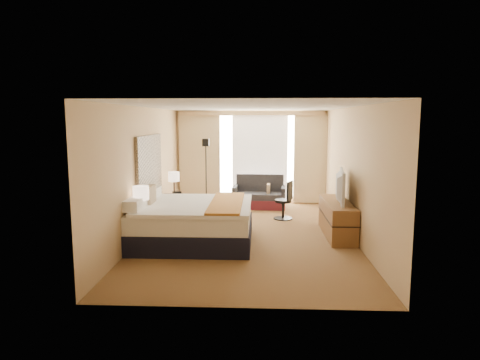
{
  "coord_description": "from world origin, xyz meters",
  "views": [
    {
      "loc": [
        0.24,
        -8.6,
        2.35
      ],
      "look_at": [
        -0.17,
        0.4,
        1.07
      ],
      "focal_mm": 32.0,
      "sensor_mm": 36.0,
      "label": 1
    }
  ],
  "objects_px": {
    "desk_chair": "(285,202)",
    "television": "(336,186)",
    "floor_lamp": "(206,160)",
    "media_dresser": "(337,219)",
    "lamp_right": "(174,177)",
    "nightstand_right": "(172,206)",
    "lamp_left": "(141,194)",
    "nightstand_left": "(144,234)",
    "bed": "(191,222)",
    "loveseat": "(259,197)"
  },
  "relations": [
    {
      "from": "nightstand_right",
      "to": "media_dresser",
      "type": "relative_size",
      "value": 0.31
    },
    {
      "from": "nightstand_left",
      "to": "desk_chair",
      "type": "xyz_separation_m",
      "value": [
        2.72,
        2.43,
        0.14
      ]
    },
    {
      "from": "nightstand_right",
      "to": "floor_lamp",
      "type": "distance_m",
      "value": 1.59
    },
    {
      "from": "loveseat",
      "to": "nightstand_left",
      "type": "bearing_deg",
      "value": -115.3
    },
    {
      "from": "nightstand_left",
      "to": "lamp_left",
      "type": "bearing_deg",
      "value": -157.73
    },
    {
      "from": "loveseat",
      "to": "lamp_right",
      "type": "relative_size",
      "value": 2.59
    },
    {
      "from": "media_dresser",
      "to": "floor_lamp",
      "type": "distance_m",
      "value": 3.95
    },
    {
      "from": "desk_chair",
      "to": "television",
      "type": "xyz_separation_m",
      "value": [
        0.93,
        -1.44,
        0.62
      ]
    },
    {
      "from": "media_dresser",
      "to": "loveseat",
      "type": "relative_size",
      "value": 1.25
    },
    {
      "from": "nightstand_left",
      "to": "loveseat",
      "type": "bearing_deg",
      "value": 60.88
    },
    {
      "from": "loveseat",
      "to": "lamp_right",
      "type": "height_order",
      "value": "lamp_right"
    },
    {
      "from": "desk_chair",
      "to": "nightstand_left",
      "type": "bearing_deg",
      "value": -116.74
    },
    {
      "from": "nightstand_left",
      "to": "lamp_right",
      "type": "xyz_separation_m",
      "value": [
        0.06,
        2.54,
        0.7
      ]
    },
    {
      "from": "lamp_right",
      "to": "nightstand_left",
      "type": "bearing_deg",
      "value": -91.26
    },
    {
      "from": "nightstand_left",
      "to": "desk_chair",
      "type": "distance_m",
      "value": 3.65
    },
    {
      "from": "lamp_right",
      "to": "television",
      "type": "xyz_separation_m",
      "value": [
        3.59,
        -1.55,
        0.05
      ]
    },
    {
      "from": "nightstand_left",
      "to": "desk_chair",
      "type": "bearing_deg",
      "value": 41.76
    },
    {
      "from": "bed",
      "to": "television",
      "type": "distance_m",
      "value": 2.97
    },
    {
      "from": "desk_chair",
      "to": "lamp_right",
      "type": "distance_m",
      "value": 2.73
    },
    {
      "from": "floor_lamp",
      "to": "desk_chair",
      "type": "distance_m",
      "value": 2.43
    },
    {
      "from": "nightstand_right",
      "to": "media_dresser",
      "type": "xyz_separation_m",
      "value": [
        3.7,
        -1.45,
        0.07
      ]
    },
    {
      "from": "loveseat",
      "to": "television",
      "type": "distance_m",
      "value": 3.28
    },
    {
      "from": "nightstand_right",
      "to": "lamp_right",
      "type": "relative_size",
      "value": 0.99
    },
    {
      "from": "nightstand_right",
      "to": "lamp_right",
      "type": "distance_m",
      "value": 0.71
    },
    {
      "from": "media_dresser",
      "to": "lamp_right",
      "type": "bearing_deg",
      "value": 157.75
    },
    {
      "from": "lamp_left",
      "to": "lamp_right",
      "type": "distance_m",
      "value": 2.56
    },
    {
      "from": "bed",
      "to": "media_dresser",
      "type": "bearing_deg",
      "value": 12.36
    },
    {
      "from": "floor_lamp",
      "to": "television",
      "type": "xyz_separation_m",
      "value": [
        2.93,
        -2.46,
        -0.29
      ]
    },
    {
      "from": "television",
      "to": "floor_lamp",
      "type": "bearing_deg",
      "value": 58.22
    },
    {
      "from": "media_dresser",
      "to": "lamp_right",
      "type": "height_order",
      "value": "lamp_right"
    },
    {
      "from": "nightstand_left",
      "to": "nightstand_right",
      "type": "height_order",
      "value": "same"
    },
    {
      "from": "floor_lamp",
      "to": "nightstand_left",
      "type": "bearing_deg",
      "value": -101.76
    },
    {
      "from": "media_dresser",
      "to": "desk_chair",
      "type": "xyz_separation_m",
      "value": [
        -0.98,
        1.38,
        0.06
      ]
    },
    {
      "from": "nightstand_left",
      "to": "media_dresser",
      "type": "relative_size",
      "value": 0.31
    },
    {
      "from": "floor_lamp",
      "to": "lamp_left",
      "type": "distance_m",
      "value": 3.57
    },
    {
      "from": "nightstand_right",
      "to": "media_dresser",
      "type": "height_order",
      "value": "media_dresser"
    },
    {
      "from": "bed",
      "to": "desk_chair",
      "type": "relative_size",
      "value": 2.46
    },
    {
      "from": "nightstand_right",
      "to": "television",
      "type": "distance_m",
      "value": 4.02
    },
    {
      "from": "loveseat",
      "to": "nightstand_right",
      "type": "bearing_deg",
      "value": -144.68
    },
    {
      "from": "nightstand_left",
      "to": "nightstand_right",
      "type": "xyz_separation_m",
      "value": [
        0.0,
        2.5,
        0.0
      ]
    },
    {
      "from": "desk_chair",
      "to": "lamp_right",
      "type": "xyz_separation_m",
      "value": [
        -2.67,
        0.11,
        0.57
      ]
    },
    {
      "from": "floor_lamp",
      "to": "lamp_left",
      "type": "bearing_deg",
      "value": -102.26
    },
    {
      "from": "nightstand_right",
      "to": "desk_chair",
      "type": "xyz_separation_m",
      "value": [
        2.72,
        -0.07,
        0.14
      ]
    },
    {
      "from": "nightstand_left",
      "to": "nightstand_right",
      "type": "relative_size",
      "value": 1.0
    },
    {
      "from": "loveseat",
      "to": "desk_chair",
      "type": "xyz_separation_m",
      "value": [
        0.61,
        -1.36,
        0.12
      ]
    },
    {
      "from": "media_dresser",
      "to": "lamp_right",
      "type": "xyz_separation_m",
      "value": [
        -3.64,
        1.49,
        0.63
      ]
    },
    {
      "from": "media_dresser",
      "to": "loveseat",
      "type": "bearing_deg",
      "value": 120.0
    },
    {
      "from": "media_dresser",
      "to": "television",
      "type": "distance_m",
      "value": 0.68
    },
    {
      "from": "television",
      "to": "lamp_left",
      "type": "bearing_deg",
      "value": 113.59
    },
    {
      "from": "nightstand_right",
      "to": "lamp_left",
      "type": "xyz_separation_m",
      "value": [
        -0.03,
        -2.51,
        0.75
      ]
    }
  ]
}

